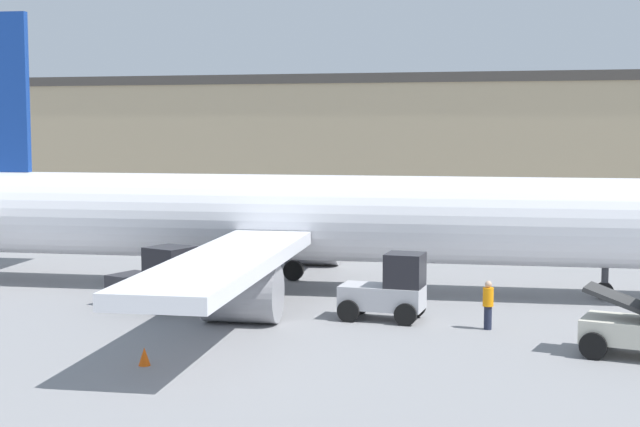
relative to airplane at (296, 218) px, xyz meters
name	(u,v)px	position (x,y,z in m)	size (l,w,h in m)	color
ground_plane	(320,291)	(1.03, 0.14, -3.08)	(400.00, 400.00, 0.00)	gray
terminal_building	(368,143)	(-6.22, 35.65, 2.13)	(93.23, 12.56, 10.39)	tan
airplane	(296,218)	(0.00, 0.00, 0.00)	(39.14, 32.77, 11.84)	white
ground_crew_worker	(488,304)	(8.82, -5.29, -2.17)	(0.37, 0.37, 1.70)	#1E2338
baggage_tug	(389,290)	(5.21, -4.82, -1.97)	(2.99, 1.76, 2.46)	#B2B2B7
pushback_tug	(158,280)	(-3.74, -5.35, -1.98)	(3.76, 2.75, 2.42)	#2D2D33
safety_cone_near	(144,356)	(-0.17, -13.29, -2.80)	(0.36, 0.36, 0.55)	#EF590F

